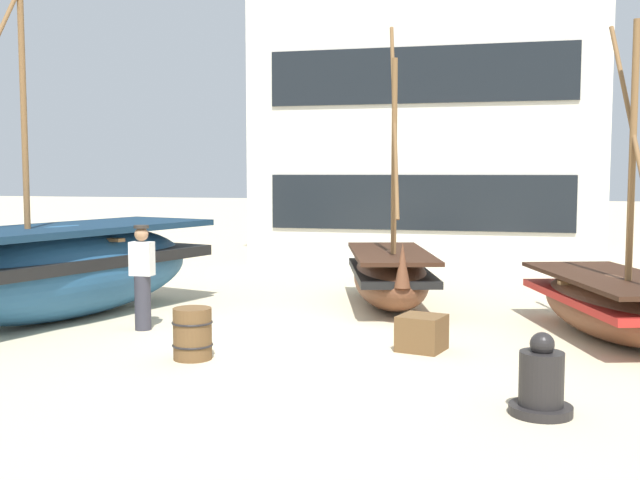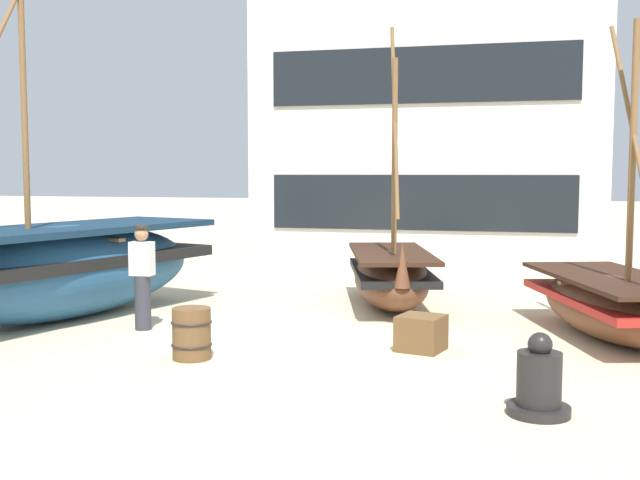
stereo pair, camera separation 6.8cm
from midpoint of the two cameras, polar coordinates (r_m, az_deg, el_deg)
name	(u,v)px [view 1 (the left image)]	position (r m, az deg, el deg)	size (l,w,h in m)	color
ground_plane	(304,335)	(12.10, -1.32, -7.03)	(120.00, 120.00, 0.00)	beige
fishing_boat_near_left	(390,276)	(14.57, 5.08, -2.62)	(2.30, 4.00, 5.19)	brown
fishing_boat_centre_large	(63,267)	(14.05, -18.54, -1.92)	(3.60, 6.11, 8.00)	#23517A
fishing_boat_far_right	(613,303)	(12.63, 20.63, -4.36)	(2.66, 4.21, 4.74)	brown
fisherman_by_hull	(142,278)	(12.69, -13.10, -2.76)	(0.36, 0.26, 1.68)	#33333D
capstan_winch	(541,383)	(8.50, 15.75, -10.10)	(0.66, 0.66, 0.87)	black
wooden_barrel	(192,334)	(10.66, -9.55, -6.81)	(0.56, 0.56, 0.70)	brown
cargo_crate	(422,333)	(11.13, 7.33, -6.80)	(0.60, 0.60, 0.50)	brown
harbor_building_main	(432,88)	(22.89, 8.13, 11.04)	(9.52, 6.27, 9.87)	silver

